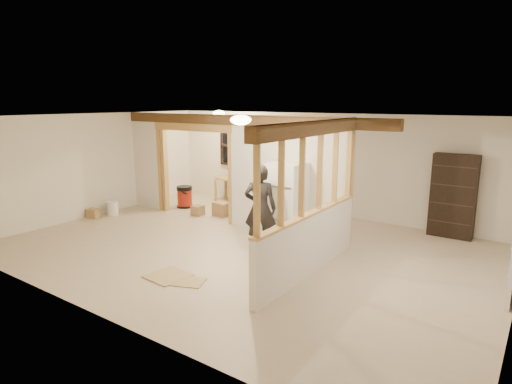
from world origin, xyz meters
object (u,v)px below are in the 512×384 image
Objects in this scene: woman at (260,208)px; shop_vac at (185,197)px; refrigerator at (287,203)px; bookshelf at (453,196)px; work_table at (234,190)px.

shop_vac is (-3.56, 1.64, -0.54)m from woman.
refrigerator is at bearing -123.35° from woman.
bookshelf reaches higher than shop_vac.
shop_vac is at bearing -168.14° from bookshelf.
woman is (-0.13, -0.76, 0.03)m from refrigerator.
refrigerator is 0.77m from woman.
work_table reaches higher than shop_vac.
bookshelf is at bearing 39.79° from refrigerator.
refrigerator is 0.92× the size of bookshelf.
woman reaches higher than work_table.
work_table is at bearing 144.63° from refrigerator.
shop_vac is at bearing -109.57° from work_table.
woman is 0.95× the size of bookshelf.
refrigerator is 3.46m from bookshelf.
woman is at bearing -33.28° from work_table.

